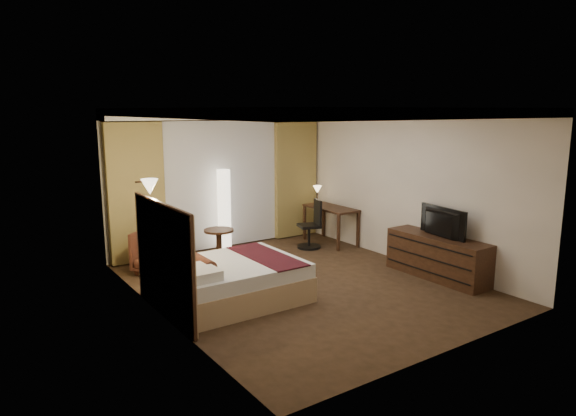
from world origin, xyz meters
TOP-DOWN VIEW (x-y plane):
  - floor at (0.00, 0.00)m, footprint 4.50×5.50m
  - ceiling at (0.00, 0.00)m, footprint 4.50×5.50m
  - back_wall at (0.00, 2.75)m, footprint 4.50×0.02m
  - left_wall at (-2.25, 0.00)m, footprint 0.02×5.50m
  - right_wall at (2.25, 0.00)m, footprint 0.02×5.50m
  - crown_molding at (0.00, 0.00)m, footprint 4.50×5.50m
  - soffit at (0.00, 2.50)m, footprint 4.50×0.50m
  - curtain_sheer at (0.00, 2.67)m, footprint 2.48×0.04m
  - curtain_left_drape at (-1.70, 2.61)m, footprint 1.00×0.14m
  - curtain_right_drape at (1.70, 2.61)m, footprint 1.00×0.14m
  - wall_sconce at (-2.09, 0.77)m, footprint 0.24×0.24m
  - bed at (-1.23, 0.02)m, footprint 1.92×1.50m
  - headboard at (-2.20, 0.02)m, footprint 0.12×1.80m
  - armchair at (-1.56, 1.83)m, footprint 1.06×1.07m
  - side_table at (-0.50, 1.86)m, footprint 0.53×0.53m
  - floor_lamp at (-0.09, 2.41)m, footprint 0.34×0.34m
  - desk at (1.95, 1.72)m, footprint 0.55×1.20m
  - desk_lamp at (1.95, 2.17)m, footprint 0.18×0.18m
  - office_chair at (1.37, 1.67)m, footprint 0.58×0.58m
  - dresser at (2.00, -0.95)m, footprint 0.50×1.76m
  - television at (1.97, -0.95)m, footprint 0.68×1.03m

SIDE VIEW (x-z plane):
  - floor at x=0.00m, z-range -0.01..0.01m
  - bed at x=-1.23m, z-range 0.00..0.56m
  - side_table at x=-0.50m, z-range 0.00..0.58m
  - dresser at x=2.00m, z-range 0.00..0.69m
  - desk at x=1.95m, z-range 0.00..0.75m
  - armchair at x=-1.56m, z-range 0.00..0.81m
  - office_chair at x=1.37m, z-range 0.00..0.96m
  - headboard at x=-2.20m, z-range 0.00..1.50m
  - floor_lamp at x=-0.09m, z-range 0.00..1.59m
  - desk_lamp at x=1.95m, z-range 0.75..1.09m
  - television at x=1.97m, z-range 0.90..1.03m
  - curtain_sheer at x=0.00m, z-range 0.02..2.48m
  - curtain_left_drape at x=-1.70m, z-range 0.02..2.48m
  - curtain_right_drape at x=1.70m, z-range 0.02..2.48m
  - back_wall at x=0.00m, z-range 0.00..2.70m
  - left_wall at x=-2.25m, z-range 0.00..2.70m
  - right_wall at x=2.25m, z-range 0.00..2.70m
  - wall_sconce at x=-2.09m, z-range 1.50..1.74m
  - soffit at x=0.00m, z-range 2.50..2.70m
  - crown_molding at x=0.00m, z-range 2.58..2.70m
  - ceiling at x=0.00m, z-range 2.70..2.71m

